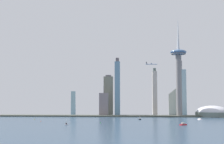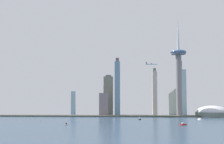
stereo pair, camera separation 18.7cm
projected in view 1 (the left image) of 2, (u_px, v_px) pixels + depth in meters
The scene contains 19 objects.
ground_plane at pixel (106, 131), 493.54m from camera, with size 6000.00×6000.00×0.00m, color #2E445A.
waterfront_pier at pixel (119, 116), 908.72m from camera, with size 735.57×50.98×3.84m, color #474C42.
observation_tower at pixel (179, 68), 905.58m from camera, with size 45.54×45.54×284.19m.
stadium_dome at pixel (212, 113), 897.65m from camera, with size 93.17×93.17×35.87m.
skyscraper_0 at pixel (117, 88), 940.02m from camera, with size 15.41×17.50×171.74m.
skyscraper_1 at pixel (155, 93), 951.08m from camera, with size 13.26×26.78×142.19m.
skyscraper_2 at pixel (74, 103), 1001.56m from camera, with size 13.48×16.77×84.78m.
skyscraper_3 at pixel (108, 96), 969.71m from camera, with size 27.01×27.19×123.02m.
skyscraper_4 at pixel (173, 94), 1005.64m from camera, with size 26.19×12.83×134.72m.
skyscraper_5 at pixel (182, 93), 961.80m from camera, with size 21.29×25.74×166.65m.
skyscraper_6 at pixel (104, 105), 928.73m from camera, with size 25.56×19.29×88.50m.
boat_0 at pixel (183, 124), 597.51m from camera, with size 15.03×13.32×5.12m.
boat_1 at pixel (66, 124), 604.22m from camera, with size 4.87×9.06×10.30m.
boat_2 at pixel (200, 119), 769.85m from camera, with size 10.44×16.20×6.07m.
boat_3 at pixel (140, 119), 764.66m from camera, with size 6.55×3.91×11.25m.
channel_buoy_0 at pixel (41, 121), 699.59m from camera, with size 1.35×1.35×2.16m, color #E54C19.
channel_buoy_1 at pixel (100, 122), 651.90m from camera, with size 1.39×1.39×2.84m, color green.
channel_buoy_2 at pixel (34, 119), 762.32m from camera, with size 1.28×1.28×2.82m, color yellow.
airplane at pixel (151, 64), 879.32m from camera, with size 32.22×30.70×7.78m.
Camera 1 is at (43.70, -497.77, 47.19)m, focal length 51.14 mm.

